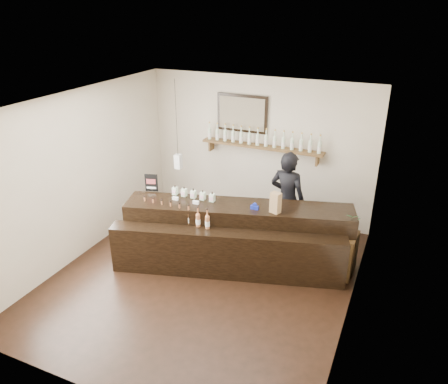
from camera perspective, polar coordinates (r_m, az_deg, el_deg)
The scene contains 10 objects.
ground at distance 7.14m, azimuth -2.72°, elevation -11.03°, with size 5.00×5.00×0.00m, color black.
room_shell at distance 6.32m, azimuth -3.01°, elevation 1.73°, with size 5.00×5.00×5.00m.
back_wall_decor at distance 8.42m, azimuth 3.45°, elevation 7.77°, with size 2.66×0.96×1.69m.
counter at distance 7.20m, azimuth 1.41°, elevation -6.08°, with size 3.74×1.98×1.21m.
promo_sign at distance 7.60m, azimuth -9.47°, elevation 1.19°, with size 0.22×0.09×0.31m.
paper_bag at distance 6.79m, azimuth 6.75°, elevation -1.41°, with size 0.18×0.16×0.33m.
tape_dispenser at distance 6.92m, azimuth 4.01°, elevation -1.94°, with size 0.13×0.05×0.11m.
side_cabinet at distance 7.28m, azimuth 15.32°, elevation -7.85°, with size 0.39×0.51×0.71m.
potted_plant at distance 7.01m, azimuth 15.81°, elevation -3.92°, with size 0.37×0.32×0.41m, color #27622F.
shopkeeper at distance 7.64m, azimuth 8.29°, elevation -0.21°, with size 0.72×0.48×1.99m, color black.
Camera 1 is at (2.67, -5.21, 4.08)m, focal length 35.00 mm.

